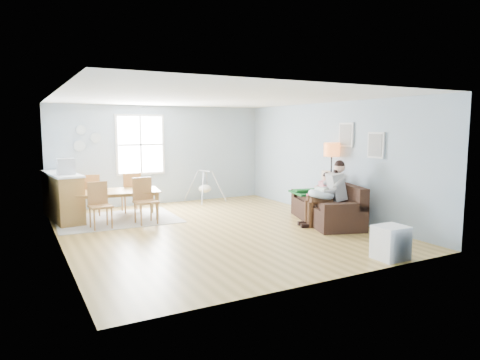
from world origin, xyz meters
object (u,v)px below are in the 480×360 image
dining_table (117,205)px  chair_nw (90,192)px  toddler (322,188)px  baby_swing (205,188)px  chair_se (144,197)px  monitor (65,166)px  counter (63,196)px  father (329,191)px  floor_lamp (332,156)px  chair_ne (131,190)px  chair_sw (99,202)px  sofa (329,208)px  storage_cube (390,243)px

dining_table → chair_nw: 0.85m
toddler → baby_swing: bearing=111.5°
toddler → dining_table: toddler is taller
chair_se → chair_nw: 1.62m
monitor → counter: bearing=99.0°
father → floor_lamp: floor_lamp is taller
father → toddler: (0.22, 0.48, -0.01)m
chair_ne → monitor: bearing=-164.9°
chair_sw → chair_se: size_ratio=0.96×
baby_swing → monitor: bearing=-165.6°
sofa → floor_lamp: floor_lamp is taller
toddler → monitor: (-5.14, 2.52, 0.51)m
father → chair_se: father is taller
counter → chair_se: bearing=-39.0°
chair_sw → floor_lamp: bearing=-18.0°
dining_table → chair_se: (0.45, -0.67, 0.25)m
chair_se → chair_ne: size_ratio=1.01×
floor_lamp → chair_ne: (-3.90, 2.88, -0.88)m
father → storage_cube: size_ratio=2.60×
dining_table → baby_swing: baby_swing is taller
dining_table → counter: size_ratio=0.96×
father → chair_ne: 4.82m
chair_se → counter: size_ratio=0.51×
baby_swing → chair_sw: bearing=-150.4°
chair_se → chair_nw: chair_se is taller
dining_table → counter: counter is taller
father → sofa: bearing=48.0°
chair_nw → chair_ne: chair_nw is taller
floor_lamp → baby_swing: (-1.68, 3.42, -1.06)m
toddler → chair_ne: toddler is taller
father → floor_lamp: 1.03m
dining_table → chair_sw: bearing=-119.0°
counter → baby_swing: size_ratio=1.88×
storage_cube → baby_swing: baby_swing is taller
chair_sw → baby_swing: size_ratio=0.92×
toddler → monitor: monitor is taller
storage_cube → chair_sw: 5.82m
monitor → storage_cube: bearing=-51.4°
dining_table → storage_cube: bearing=-48.7°
counter → baby_swing: 3.87m
toddler → chair_nw: 5.45m
chair_se → baby_swing: bearing=39.3°
chair_nw → counter: counter is taller
chair_nw → baby_swing: chair_nw is taller
toddler → floor_lamp: 0.77m
chair_ne → counter: counter is taller
counter → sofa: bearing=-30.9°
father → chair_se: 4.03m
chair_ne → father: bearing=-45.3°
sofa → monitor: 5.92m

